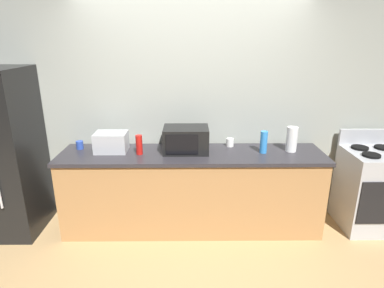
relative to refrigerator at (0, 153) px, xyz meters
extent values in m
plane|color=tan|center=(2.05, -0.40, -0.90)|extent=(8.00, 8.00, 0.00)
cube|color=#9EA399|center=(2.05, 0.41, 0.45)|extent=(6.40, 0.10, 2.70)
cube|color=#B27F4C|center=(2.05, 0.00, -0.47)|extent=(2.80, 0.60, 0.86)
cube|color=#2D2B30|center=(2.05, 0.00, -0.02)|extent=(2.84, 0.64, 0.04)
cube|color=black|center=(0.00, 0.00, 0.00)|extent=(0.72, 0.70, 1.80)
cube|color=#B7BABF|center=(4.05, 0.00, -0.45)|extent=(0.60, 0.60, 0.90)
cube|color=#B7BABF|center=(4.05, 0.28, 0.09)|extent=(0.60, 0.04, 0.18)
cylinder|color=black|center=(3.92, -0.12, 0.01)|extent=(0.18, 0.18, 0.02)
cylinder|color=black|center=(3.92, 0.12, 0.01)|extent=(0.18, 0.18, 0.02)
cylinder|color=black|center=(4.18, 0.12, 0.01)|extent=(0.18, 0.18, 0.02)
cube|color=black|center=(1.99, 0.05, 0.13)|extent=(0.48, 0.34, 0.27)
cube|color=black|center=(1.95, -0.12, 0.13)|extent=(0.34, 0.01, 0.21)
cube|color=#B7BABF|center=(1.18, 0.06, 0.10)|extent=(0.34, 0.26, 0.21)
cylinder|color=white|center=(3.13, 0.05, 0.13)|extent=(0.12, 0.12, 0.27)
cylinder|color=red|center=(1.49, -0.03, 0.10)|extent=(0.07, 0.07, 0.21)
cylinder|color=#338CE5|center=(2.81, 0.00, 0.12)|extent=(0.08, 0.08, 0.24)
cylinder|color=white|center=(2.48, 0.22, 0.05)|extent=(0.08, 0.08, 0.09)
cylinder|color=#2D4CB2|center=(0.81, 0.14, 0.05)|extent=(0.08, 0.08, 0.09)
camera|label=1|loc=(2.02, -3.26, 1.19)|focal=30.24mm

